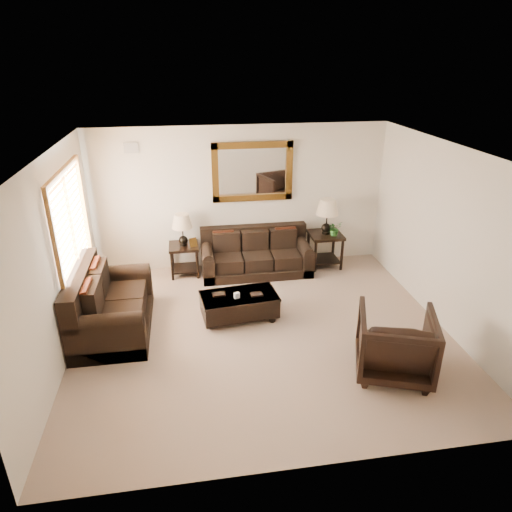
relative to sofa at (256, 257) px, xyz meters
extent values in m
cube|color=gray|center=(-0.23, -2.10, -0.30)|extent=(5.50, 5.00, 0.01)
cube|color=white|center=(-0.23, -2.10, 2.40)|extent=(5.50, 5.00, 0.01)
cube|color=silver|center=(-0.23, 0.40, 1.05)|extent=(5.50, 0.01, 2.70)
cube|color=silver|center=(-0.23, -4.60, 1.05)|extent=(5.50, 0.01, 2.70)
cube|color=silver|center=(-2.98, -2.10, 1.05)|extent=(0.01, 5.00, 2.70)
cube|color=silver|center=(2.52, -2.10, 1.05)|extent=(0.01, 5.00, 2.70)
cube|color=white|center=(-2.96, -1.20, 1.25)|extent=(0.01, 1.80, 1.50)
cube|color=brown|center=(-2.93, -1.20, 2.04)|extent=(0.06, 1.96, 0.08)
cube|color=brown|center=(-2.93, -1.20, 0.46)|extent=(0.06, 1.96, 0.08)
cube|color=brown|center=(-2.93, -2.14, 1.25)|extent=(0.06, 0.08, 1.50)
cube|color=brown|center=(-2.93, -0.26, 1.25)|extent=(0.06, 0.08, 1.50)
cube|color=brown|center=(-2.93, -1.20, 1.25)|extent=(0.05, 0.05, 1.50)
cube|color=#442A0D|center=(0.00, 0.37, 1.55)|extent=(1.50, 0.06, 1.10)
cube|color=white|center=(0.00, 0.39, 1.55)|extent=(1.26, 0.01, 0.86)
cube|color=#999999|center=(-2.13, 0.38, 2.05)|extent=(0.25, 0.02, 0.18)
cube|color=black|center=(0.00, -0.06, -0.22)|extent=(2.04, 0.88, 0.17)
cube|color=black|center=(0.00, 0.28, 0.32)|extent=(2.04, 0.20, 0.42)
cube|color=black|center=(-0.54, -0.07, -0.01)|extent=(0.52, 0.72, 0.25)
cube|color=black|center=(0.00, -0.07, -0.01)|extent=(0.52, 0.72, 0.25)
cube|color=black|center=(0.54, -0.07, -0.01)|extent=(0.52, 0.72, 0.25)
cube|color=black|center=(-0.92, -0.06, -0.06)|extent=(0.20, 0.88, 0.49)
cylinder|color=black|center=(-0.92, -0.06, 0.19)|extent=(0.20, 0.86, 0.20)
cube|color=black|center=(0.92, -0.06, -0.06)|extent=(0.20, 0.88, 0.49)
cylinder|color=black|center=(0.92, -0.06, 0.19)|extent=(0.20, 0.86, 0.20)
cube|color=#5B1E0C|center=(-0.59, 0.11, 0.32)|extent=(0.39, 0.17, 0.40)
cube|color=#5B1E0C|center=(0.59, 0.11, 0.32)|extent=(0.39, 0.17, 0.40)
cube|color=black|center=(-2.43, -1.67, -0.20)|extent=(1.06, 1.78, 0.20)
cube|color=black|center=(-2.83, -1.67, 0.45)|extent=(0.24, 1.78, 0.50)
cube|color=black|center=(-2.41, -1.99, 0.05)|extent=(0.87, 0.62, 0.30)
cube|color=black|center=(-2.41, -1.35, 0.05)|extent=(0.87, 0.62, 0.30)
cube|color=black|center=(-2.43, -2.43, -0.01)|extent=(1.06, 0.24, 0.59)
cylinder|color=black|center=(-2.43, -2.43, 0.29)|extent=(1.03, 0.24, 0.24)
cube|color=black|center=(-2.43, -0.90, -0.01)|extent=(1.06, 0.24, 0.59)
cylinder|color=black|center=(-2.43, -0.90, 0.29)|extent=(1.03, 0.24, 0.24)
cube|color=#5B1E0C|center=(-2.63, -2.05, 0.44)|extent=(0.21, 0.47, 0.48)
cube|color=#5B1E0C|center=(-2.63, -1.29, 0.44)|extent=(0.21, 0.47, 0.48)
cube|color=black|center=(-1.34, 0.09, 0.26)|extent=(0.54, 0.54, 0.05)
cube|color=black|center=(-1.34, 0.09, -0.18)|extent=(0.46, 0.46, 0.03)
cylinder|color=black|center=(-1.57, -0.14, -0.03)|extent=(0.05, 0.05, 0.54)
cylinder|color=black|center=(-1.11, -0.14, -0.03)|extent=(0.05, 0.05, 0.54)
cylinder|color=black|center=(-1.57, 0.33, -0.03)|extent=(0.05, 0.05, 0.54)
cylinder|color=black|center=(-1.11, 0.33, -0.03)|extent=(0.05, 0.05, 0.54)
sphere|color=black|center=(-1.34, 0.09, 0.39)|extent=(0.17, 0.17, 0.17)
cylinder|color=black|center=(-1.34, 0.09, 0.56)|extent=(0.02, 0.02, 0.36)
cone|color=#CFB18A|center=(-1.34, 0.09, 0.76)|extent=(0.37, 0.37, 0.26)
cube|color=#442A0D|center=(-1.16, -0.01, 0.37)|extent=(0.15, 0.10, 0.17)
cube|color=black|center=(1.38, 0.06, 0.34)|extent=(0.61, 0.61, 0.06)
cube|color=black|center=(1.38, 0.06, -0.17)|extent=(0.52, 0.52, 0.03)
cylinder|color=black|center=(1.12, -0.20, 0.00)|extent=(0.06, 0.06, 0.61)
cylinder|color=black|center=(1.64, -0.20, 0.00)|extent=(0.06, 0.06, 0.61)
cylinder|color=black|center=(1.12, 0.32, 0.00)|extent=(0.06, 0.06, 0.61)
cylinder|color=black|center=(1.64, 0.32, 0.00)|extent=(0.06, 0.06, 0.61)
sphere|color=black|center=(1.38, 0.06, 0.48)|extent=(0.19, 0.19, 0.19)
cylinder|color=black|center=(1.38, 0.06, 0.68)|extent=(0.03, 0.03, 0.40)
cone|color=#CFB18A|center=(1.38, 0.06, 0.90)|extent=(0.42, 0.42, 0.29)
sphere|color=black|center=(-1.01, -1.85, -0.26)|extent=(0.11, 0.11, 0.11)
sphere|color=black|center=(-0.03, -1.85, -0.26)|extent=(0.11, 0.11, 0.11)
sphere|color=black|center=(-1.01, -1.40, -0.26)|extent=(0.11, 0.11, 0.11)
sphere|color=black|center=(-0.03, -1.40, -0.26)|extent=(0.11, 0.11, 0.11)
cube|color=black|center=(-0.52, -1.63, -0.06)|extent=(1.22, 0.75, 0.33)
cube|color=black|center=(-0.52, -1.63, 0.08)|extent=(1.25, 0.76, 0.04)
cube|color=black|center=(-0.83, -1.58, 0.11)|extent=(0.21, 0.15, 0.03)
cube|color=black|center=(-0.25, -1.67, 0.11)|extent=(0.19, 0.14, 0.02)
cube|color=white|center=(-0.57, -1.71, 0.14)|extent=(0.09, 0.08, 0.09)
imported|color=black|center=(1.30, -3.29, 0.18)|extent=(1.18, 1.14, 0.97)
imported|color=#23581E|center=(1.51, -0.05, 0.48)|extent=(0.32, 0.34, 0.22)
camera|label=1|loc=(-1.24, -7.83, 3.55)|focal=32.00mm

